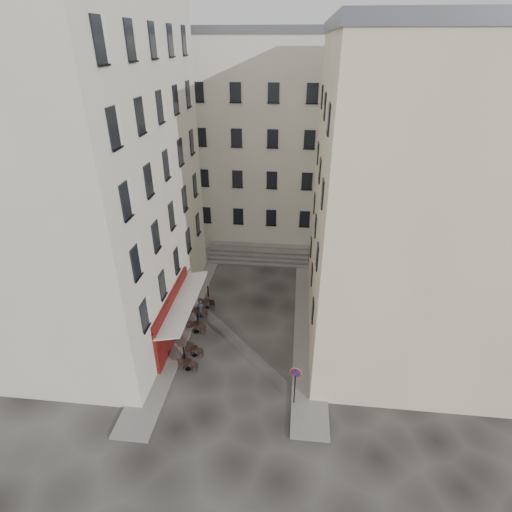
# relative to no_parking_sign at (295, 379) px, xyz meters

# --- Properties ---
(ground) EXTENTS (90.00, 90.00, 0.00)m
(ground) POSITION_rel_no_parking_sign_xyz_m (-3.63, 3.77, -1.86)
(ground) COLOR black
(ground) RESTS_ON ground
(sidewalk_left) EXTENTS (2.00, 22.00, 0.12)m
(sidewalk_left) POSITION_rel_no_parking_sign_xyz_m (-8.13, 7.77, -1.80)
(sidewalk_left) COLOR slate
(sidewalk_left) RESTS_ON ground
(sidewalk_right) EXTENTS (2.00, 18.00, 0.12)m
(sidewalk_right) POSITION_rel_no_parking_sign_xyz_m (0.87, 6.77, -1.80)
(sidewalk_right) COLOR slate
(sidewalk_right) RESTS_ON ground
(building_left) EXTENTS (12.20, 16.20, 20.60)m
(building_left) POSITION_rel_no_parking_sign_xyz_m (-14.13, 6.77, 8.45)
(building_left) COLOR beige
(building_left) RESTS_ON ground
(building_right) EXTENTS (12.20, 14.20, 18.60)m
(building_right) POSITION_rel_no_parking_sign_xyz_m (6.87, 7.27, 7.45)
(building_right) COLOR #BEB18D
(building_right) RESTS_ON ground
(building_back) EXTENTS (18.20, 10.20, 18.60)m
(building_back) POSITION_rel_no_parking_sign_xyz_m (-4.63, 22.77, 7.45)
(building_back) COLOR beige
(building_back) RESTS_ON ground
(cafe_storefront) EXTENTS (1.74, 7.30, 3.50)m
(cafe_storefront) POSITION_rel_no_parking_sign_xyz_m (-7.95, 4.77, 0.02)
(cafe_storefront) COLOR #430909
(cafe_storefront) RESTS_ON ground
(stone_steps) EXTENTS (9.00, 3.15, 0.80)m
(stone_steps) POSITION_rel_no_parking_sign_xyz_m (-3.63, 16.34, -1.46)
(stone_steps) COLOR #5A5855
(stone_steps) RESTS_ON ground
(bollard_near) EXTENTS (0.12, 0.12, 0.98)m
(bollard_near) POSITION_rel_no_parking_sign_xyz_m (-6.88, 2.77, -1.34)
(bollard_near) COLOR black
(bollard_near) RESTS_ON ground
(bollard_mid) EXTENTS (0.12, 0.12, 0.98)m
(bollard_mid) POSITION_rel_no_parking_sign_xyz_m (-6.88, 6.27, -1.34)
(bollard_mid) COLOR black
(bollard_mid) RESTS_ON ground
(bollard_far) EXTENTS (0.12, 0.12, 0.98)m
(bollard_far) POSITION_rel_no_parking_sign_xyz_m (-6.88, 9.77, -1.34)
(bollard_far) COLOR black
(bollard_far) RESTS_ON ground
(no_parking_sign) EXTENTS (0.59, 0.17, 2.63)m
(no_parking_sign) POSITION_rel_no_parking_sign_xyz_m (0.00, 0.00, 0.00)
(no_parking_sign) COLOR black
(no_parking_sign) RESTS_ON ground
(bistro_table_a) EXTENTS (1.18, 0.56, 0.83)m
(bistro_table_a) POSITION_rel_no_parking_sign_xyz_m (-6.44, 1.96, -1.44)
(bistro_table_a) COLOR black
(bistro_table_a) RESTS_ON ground
(bistro_table_b) EXTENTS (1.14, 0.54, 0.80)m
(bistro_table_b) POSITION_rel_no_parking_sign_xyz_m (-6.32, 3.17, -1.45)
(bistro_table_b) COLOR black
(bistro_table_b) RESTS_ON ground
(bistro_table_c) EXTENTS (1.34, 0.63, 0.94)m
(bistro_table_c) POSITION_rel_no_parking_sign_xyz_m (-6.77, 5.44, -1.38)
(bistro_table_c) COLOR black
(bistro_table_c) RESTS_ON ground
(bistro_table_d) EXTENTS (1.24, 0.58, 0.87)m
(bistro_table_d) POSITION_rel_no_parking_sign_xyz_m (-6.97, 7.18, -1.42)
(bistro_table_d) COLOR black
(bistro_table_d) RESTS_ON ground
(bistro_table_e) EXTENTS (1.20, 0.56, 0.84)m
(bistro_table_e) POSITION_rel_no_parking_sign_xyz_m (-6.66, 8.30, -1.43)
(bistro_table_e) COLOR black
(bistro_table_e) RESTS_ON ground
(pedestrian) EXTENTS (0.65, 0.52, 1.56)m
(pedestrian) POSITION_rel_no_parking_sign_xyz_m (-6.83, 7.03, -1.08)
(pedestrian) COLOR black
(pedestrian) RESTS_ON ground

